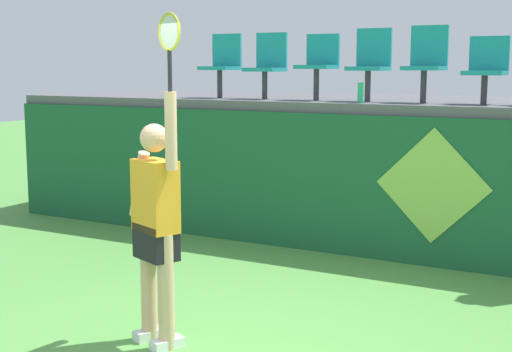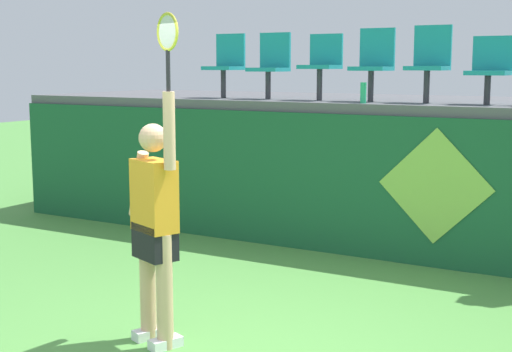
{
  "view_description": "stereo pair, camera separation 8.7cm",
  "coord_description": "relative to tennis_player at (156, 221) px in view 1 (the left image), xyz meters",
  "views": [
    {
      "loc": [
        2.79,
        -4.31,
        2.19
      ],
      "look_at": [
        -0.3,
        1.25,
        1.23
      ],
      "focal_mm": 51.35,
      "sensor_mm": 36.0,
      "label": 1
    },
    {
      "loc": [
        2.86,
        -4.27,
        2.19
      ],
      "look_at": [
        -0.3,
        1.25,
        1.23
      ],
      "focal_mm": 51.35,
      "sensor_mm": 36.0,
      "label": 2
    }
  ],
  "objects": [
    {
      "name": "stadium_chair_5",
      "position": [
        1.63,
        3.98,
        1.19
      ],
      "size": [
        0.44,
        0.42,
        0.76
      ],
      "color": "#38383D",
      "rests_on": "spectator_platform"
    },
    {
      "name": "court_back_wall",
      "position": [
        0.59,
        3.39,
        -0.17
      ],
      "size": [
        10.88,
        0.2,
        1.65
      ],
      "primitive_type": "cube",
      "color": "#195633",
      "rests_on": "ground_plane"
    },
    {
      "name": "stadium_chair_2",
      "position": [
        -0.42,
        3.98,
        1.24
      ],
      "size": [
        0.44,
        0.42,
        0.83
      ],
      "color": "#38383D",
      "rests_on": "spectator_platform"
    },
    {
      "name": "spectator_platform",
      "position": [
        0.59,
        4.79,
        0.71
      ],
      "size": [
        10.88,
        2.9,
        0.12
      ],
      "primitive_type": "cube",
      "color": "#56565B",
      "rests_on": "court_back_wall"
    },
    {
      "name": "stadium_chair_0",
      "position": [
        -1.84,
        3.98,
        1.24
      ],
      "size": [
        0.44,
        0.42,
        0.86
      ],
      "color": "#38383D",
      "rests_on": "spectator_platform"
    },
    {
      "name": "stadium_chair_1",
      "position": [
        -1.15,
        3.98,
        1.24
      ],
      "size": [
        0.44,
        0.42,
        0.86
      ],
      "color": "#38383D",
      "rests_on": "spectator_platform"
    },
    {
      "name": "stadium_chair_3",
      "position": [
        0.26,
        3.98,
        1.25
      ],
      "size": [
        0.44,
        0.42,
        0.88
      ],
      "color": "#38383D",
      "rests_on": "spectator_platform"
    },
    {
      "name": "stadium_chair_4",
      "position": [
        0.94,
        3.98,
        1.26
      ],
      "size": [
        0.44,
        0.42,
        0.9
      ],
      "color": "#38383D",
      "rests_on": "spectator_platform"
    },
    {
      "name": "wall_signage_mount",
      "position": [
        1.26,
        3.28,
        -1.0
      ],
      "size": [
        1.27,
        0.01,
        1.54
      ],
      "color": "#195633",
      "rests_on": "ground_plane"
    },
    {
      "name": "water_bottle",
      "position": [
        0.33,
        3.49,
        0.89
      ],
      "size": [
        0.07,
        0.07,
        0.24
      ],
      "primitive_type": "cylinder",
      "color": "#26B272",
      "rests_on": "spectator_platform"
    },
    {
      "name": "tennis_player",
      "position": [
        0.0,
        0.0,
        0.0
      ],
      "size": [
        0.72,
        0.38,
        2.58
      ],
      "color": "white",
      "rests_on": "ground_plane"
    }
  ]
}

